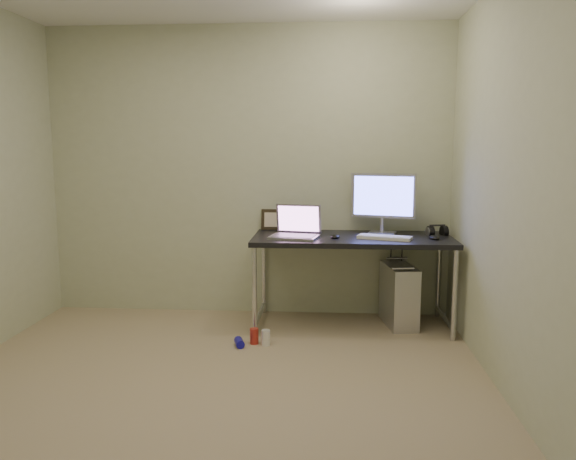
{
  "coord_description": "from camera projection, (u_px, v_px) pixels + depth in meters",
  "views": [
    {
      "loc": [
        0.7,
        -3.12,
        1.47
      ],
      "look_at": [
        0.4,
        1.05,
        0.85
      ],
      "focal_mm": 35.0,
      "sensor_mm": 36.0,
      "label": 1
    }
  ],
  "objects": [
    {
      "name": "floor",
      "position": [
        209.0,
        396.0,
        3.35
      ],
      "size": [
        3.5,
        3.5,
        0.0
      ],
      "primitive_type": "plane",
      "color": "tan",
      "rests_on": "ground"
    },
    {
      "name": "wall_back",
      "position": [
        248.0,
        172.0,
        4.89
      ],
      "size": [
        3.5,
        0.02,
        2.5
      ],
      "primitive_type": "cube",
      "color": "beige",
      "rests_on": "ground"
    },
    {
      "name": "wall_right",
      "position": [
        522.0,
        188.0,
        3.04
      ],
      "size": [
        0.02,
        3.5,
        2.5
      ],
      "primitive_type": "cube",
      "color": "beige",
      "rests_on": "ground"
    },
    {
      "name": "desk",
      "position": [
        352.0,
        246.0,
        4.56
      ],
      "size": [
        1.61,
        0.7,
        0.75
      ],
      "color": "black",
      "rests_on": "ground"
    },
    {
      "name": "tower_computer",
      "position": [
        399.0,
        295.0,
        4.65
      ],
      "size": [
        0.29,
        0.51,
        0.54
      ],
      "rotation": [
        0.0,
        0.0,
        0.16
      ],
      "color": "silver",
      "rests_on": "ground"
    },
    {
      "name": "cable_a",
      "position": [
        390.0,
        271.0,
        4.88
      ],
      "size": [
        0.01,
        0.16,
        0.69
      ],
      "primitive_type": "cylinder",
      "rotation": [
        0.21,
        0.0,
        0.0
      ],
      "color": "black",
      "rests_on": "ground"
    },
    {
      "name": "cable_b",
      "position": [
        401.0,
        274.0,
        4.85
      ],
      "size": [
        0.02,
        0.11,
        0.71
      ],
      "primitive_type": "cylinder",
      "rotation": [
        0.14,
        0.0,
        0.09
      ],
      "color": "black",
      "rests_on": "ground"
    },
    {
      "name": "can_red",
      "position": [
        254.0,
        336.0,
        4.22
      ],
      "size": [
        0.09,
        0.09,
        0.12
      ],
      "primitive_type": "cylinder",
      "rotation": [
        0.0,
        0.0,
        0.43
      ],
      "color": "red",
      "rests_on": "ground"
    },
    {
      "name": "can_white",
      "position": [
        266.0,
        338.0,
        4.19
      ],
      "size": [
        0.07,
        0.07,
        0.12
      ],
      "primitive_type": "cylinder",
      "rotation": [
        0.0,
        0.0,
        0.07
      ],
      "color": "white",
      "rests_on": "ground"
    },
    {
      "name": "can_blue",
      "position": [
        239.0,
        342.0,
        4.17
      ],
      "size": [
        0.1,
        0.13,
        0.06
      ],
      "primitive_type": "cylinder",
      "rotation": [
        1.57,
        0.0,
        0.32
      ],
      "color": "#1813B7",
      "rests_on": "ground"
    },
    {
      "name": "laptop",
      "position": [
        296.0,
        230.0,
        4.51
      ],
      "size": [
        0.42,
        0.37,
        0.26
      ],
      "rotation": [
        0.0,
        0.0,
        -0.19
      ],
      "color": "silver",
      "rests_on": "desk"
    },
    {
      "name": "monitor",
      "position": [
        383.0,
        199.0,
        4.66
      ],
      "size": [
        0.53,
        0.21,
        0.5
      ],
      "rotation": [
        0.0,
        0.0,
        -0.27
      ],
      "color": "silver",
      "rests_on": "desk"
    },
    {
      "name": "keyboard",
      "position": [
        384.0,
        237.0,
        4.43
      ],
      "size": [
        0.44,
        0.26,
        0.03
      ],
      "primitive_type": "cube",
      "rotation": [
        0.0,
        0.0,
        -0.33
      ],
      "color": "white",
      "rests_on": "desk"
    },
    {
      "name": "mouse_right",
      "position": [
        434.0,
        237.0,
        4.41
      ],
      "size": [
        0.1,
        0.13,
        0.04
      ],
      "primitive_type": "ellipsoid",
      "rotation": [
        0.0,
        0.0,
        0.27
      ],
      "color": "black",
      "rests_on": "desk"
    },
    {
      "name": "mouse_left",
      "position": [
        335.0,
        236.0,
        4.47
      ],
      "size": [
        0.09,
        0.12,
        0.04
      ],
      "primitive_type": "ellipsoid",
      "rotation": [
        0.0,
        0.0,
        -0.12
      ],
      "color": "black",
      "rests_on": "desk"
    },
    {
      "name": "headphones",
      "position": [
        437.0,
        232.0,
        4.61
      ],
      "size": [
        0.18,
        0.11,
        0.11
      ],
      "rotation": [
        0.0,
        0.0,
        0.24
      ],
      "color": "black",
      "rests_on": "desk"
    },
    {
      "name": "picture_frame",
      "position": [
        274.0,
        220.0,
        4.91
      ],
      "size": [
        0.23,
        0.06,
        0.18
      ],
      "primitive_type": "cube",
      "rotation": [
        -0.21,
        0.0,
        -0.0
      ],
      "color": "black",
      "rests_on": "desk"
    },
    {
      "name": "webcam",
      "position": [
        299.0,
        222.0,
        4.84
      ],
      "size": [
        0.04,
        0.03,
        0.11
      ],
      "rotation": [
        0.0,
        0.0,
        -0.18
      ],
      "color": "silver",
      "rests_on": "desk"
    }
  ]
}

